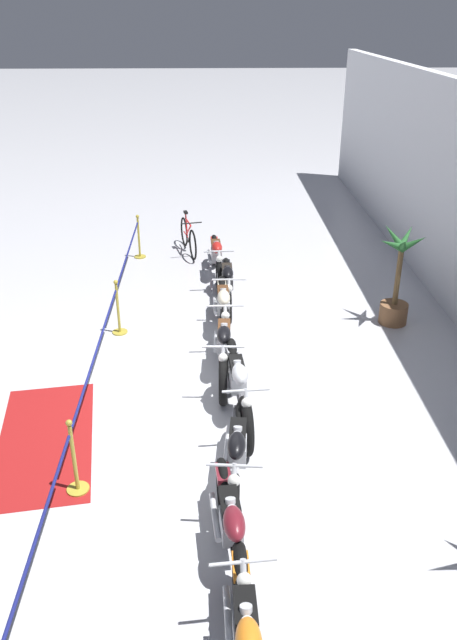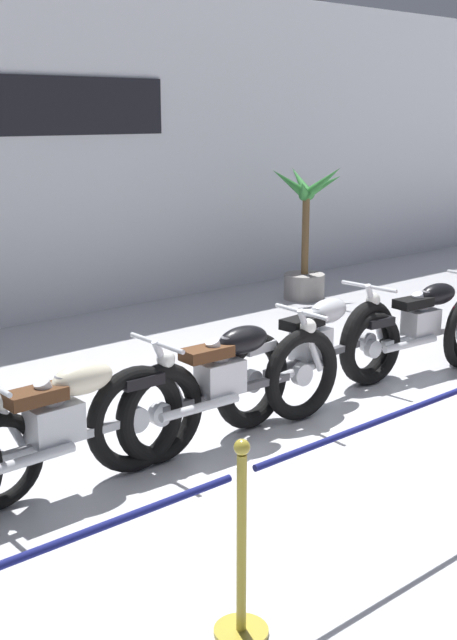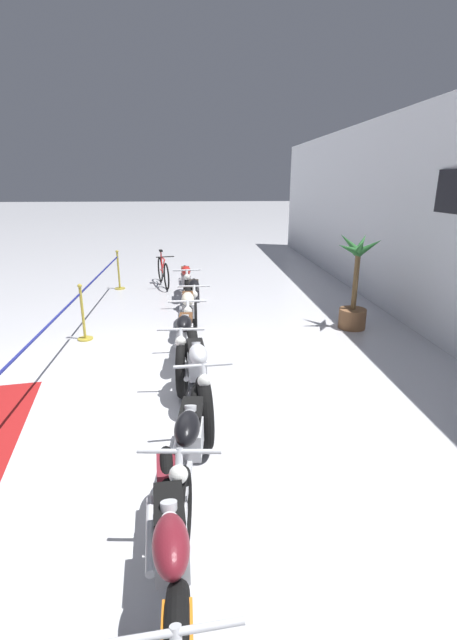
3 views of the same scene
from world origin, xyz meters
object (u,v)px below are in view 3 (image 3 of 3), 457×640
object	(u,v)px
motorcycle_black_1	(194,297)
stanchion_far_left	(71,311)
motorcycle_maroon_6	(171,561)
motorcycle_red_0	(186,282)
motorcycle_black_5	(190,447)
stanchion_mid_left	(83,321)
motorcycle_cream_2	(188,314)
motorcycle_black_3	(185,341)
bicycle	(163,272)
motorcycle_silver_4	(197,375)
potted_palm_left_of_row	(354,291)

from	to	relation	value
motorcycle_black_1	stanchion_far_left	xyz separation A→B (m)	(1.80, -2.02, 0.29)
motorcycle_maroon_6	stanchion_far_left	size ratio (longest dim) A/B	0.19
motorcycle_red_0	motorcycle_black_1	xyz separation A→B (m)	(1.40, 0.19, -0.01)
motorcycle_black_5	motorcycle_maroon_6	bearing A→B (deg)	-5.03
motorcycle_black_1	stanchion_mid_left	xyz separation A→B (m)	(1.15, -2.02, -0.10)
motorcycle_black_1	stanchion_far_left	world-z (taller)	stanchion_far_left
motorcycle_cream_2	motorcycle_black_3	xyz separation A→B (m)	(1.43, -0.03, 0.01)
bicycle	motorcycle_silver_4	bearing A→B (deg)	7.33
bicycle	stanchion_far_left	size ratio (longest dim) A/B	0.14
motorcycle_red_0	stanchion_far_left	size ratio (longest dim) A/B	0.19
motorcycle_black_3	motorcycle_black_5	distance (m)	2.71
motorcycle_red_0	motorcycle_black_3	bearing A→B (deg)	0.83
motorcycle_cream_2	stanchion_mid_left	bearing A→B (deg)	-92.79
motorcycle_red_0	stanchion_far_left	distance (m)	3.70
motorcycle_cream_2	stanchion_mid_left	distance (m)	1.92
motorcycle_red_0	stanchion_mid_left	bearing A→B (deg)	-35.63
motorcycle_black_3	motorcycle_silver_4	size ratio (longest dim) A/B	1.00
motorcycle_black_3	motorcycle_silver_4	distance (m)	1.21
motorcycle_silver_4	bicycle	bearing A→B (deg)	-172.67
motorcycle_red_0	motorcycle_maroon_6	size ratio (longest dim) A/B	0.99
motorcycle_silver_4	stanchion_mid_left	bearing A→B (deg)	-142.80
motorcycle_red_0	motorcycle_maroon_6	distance (m)	8.01
motorcycle_silver_4	motorcycle_black_1	bearing A→B (deg)	-179.46
stanchion_mid_left	bicycle	bearing A→B (deg)	164.63
bicycle	potted_palm_left_of_row	bearing A→B (deg)	45.05
bicycle	stanchion_far_left	bearing A→B (deg)	-13.40
motorcycle_maroon_6	stanchion_mid_left	distance (m)	5.77
motorcycle_black_3	stanchion_mid_left	distance (m)	2.43
motorcycle_maroon_6	motorcycle_silver_4	bearing A→B (deg)	176.01
motorcycle_cream_2	stanchion_far_left	xyz separation A→B (m)	(0.56, -1.91, 0.28)
motorcycle_cream_2	motorcycle_silver_4	distance (m)	2.63
motorcycle_maroon_6	stanchion_mid_left	size ratio (longest dim) A/B	2.20
motorcycle_black_3	stanchion_far_left	xyz separation A→B (m)	(-0.87, -1.89, 0.26)
motorcycle_black_1	motorcycle_black_5	distance (m)	5.38
motorcycle_red_0	motorcycle_black_5	world-z (taller)	motorcycle_red_0
motorcycle_black_3	bicycle	size ratio (longest dim) A/B	1.44
bicycle	stanchion_mid_left	distance (m)	4.40
motorcycle_black_5	motorcycle_black_3	bearing A→B (deg)	-178.13
motorcycle_silver_4	stanchion_mid_left	world-z (taller)	stanchion_mid_left
motorcycle_black_1	potted_palm_left_of_row	bearing A→B (deg)	74.17
motorcycle_red_0	motorcycle_maroon_6	bearing A→B (deg)	0.28
motorcycle_silver_4	motorcycle_cream_2	bearing A→B (deg)	-176.81
motorcycle_black_5	potted_palm_left_of_row	bearing A→B (deg)	144.80
motorcycle_red_0	motorcycle_black_5	distance (m)	6.78
motorcycle_cream_2	stanchion_far_left	size ratio (longest dim) A/B	0.20
motorcycle_black_1	motorcycle_silver_4	size ratio (longest dim) A/B	0.95
potted_palm_left_of_row	motorcycle_black_5	bearing A→B (deg)	-35.20
motorcycle_cream_2	motorcycle_black_3	distance (m)	1.43
motorcycle_red_0	motorcycle_black_5	size ratio (longest dim) A/B	1.07
potted_palm_left_of_row	stanchion_far_left	bearing A→B (deg)	-79.89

